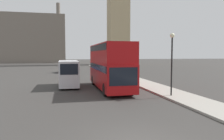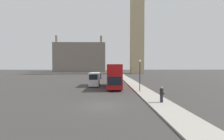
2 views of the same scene
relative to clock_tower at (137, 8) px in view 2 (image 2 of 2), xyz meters
The scene contains 9 objects.
ground_plane 75.91m from the clock_tower, 103.71° to the right, with size 300.00×300.00×0.00m, color #383533.
sidewalk_strip 74.79m from the clock_tower, 98.27° to the right, with size 2.85×120.00×0.15m.
clock_tower is the anchor object (origin of this frame).
building_block_distant 49.66m from the clock_tower, 144.91° to the left, with size 34.66×12.87×24.13m.
red_double_decker_bus 63.21m from the clock_tower, 105.22° to the right, with size 2.57×10.23×4.43m.
white_van 62.76m from the clock_tower, 110.03° to the right, with size 1.98×5.46×2.76m.
pedestrian 73.66m from the clock_tower, 98.21° to the right, with size 0.55×0.39×1.74m.
street_lamp 66.25m from the clock_tower, 100.12° to the right, with size 0.36×0.36×4.95m.
parked_sedan 49.96m from the clock_tower, 121.02° to the right, with size 1.80×4.22×1.55m.
Camera 2 is at (0.80, -15.47, 4.16)m, focal length 24.00 mm.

